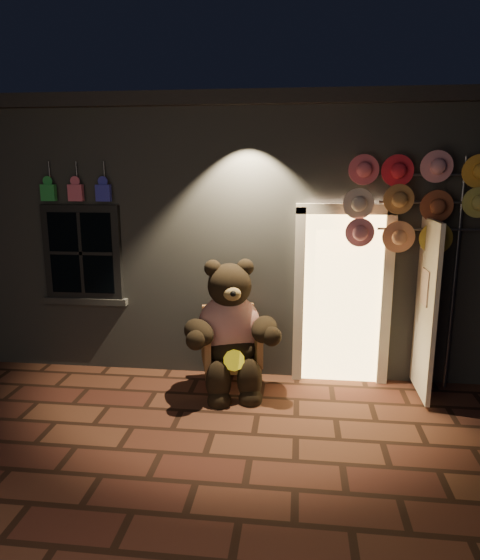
# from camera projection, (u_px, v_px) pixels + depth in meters

# --- Properties ---
(ground) EXTENTS (60.00, 60.00, 0.00)m
(ground) POSITION_uv_depth(u_px,v_px,m) (213.00, 432.00, 5.01)
(ground) COLOR brown
(ground) RESTS_ON ground
(shop_building) EXTENTS (7.30, 5.95, 3.51)m
(shop_building) POSITION_uv_depth(u_px,v_px,m) (251.00, 220.00, 8.50)
(shop_building) COLOR slate
(shop_building) RESTS_ON ground
(wicker_armchair) EXTENTS (0.79, 0.75, 0.97)m
(wicker_armchair) POSITION_uv_depth(u_px,v_px,m) (230.00, 348.00, 6.00)
(wicker_armchair) COLOR #955C39
(wicker_armchair) RESTS_ON ground
(teddy_bear) EXTENTS (1.16, 1.04, 1.66)m
(teddy_bear) POSITION_uv_depth(u_px,v_px,m) (230.00, 331.00, 5.83)
(teddy_bear) COLOR #A91C12
(teddy_bear) RESTS_ON ground
(hat_rack) EXTENTS (1.59, 0.22, 2.74)m
(hat_rack) POSITION_uv_depth(u_px,v_px,m) (414.00, 202.00, 5.53)
(hat_rack) COLOR #59595E
(hat_rack) RESTS_ON ground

